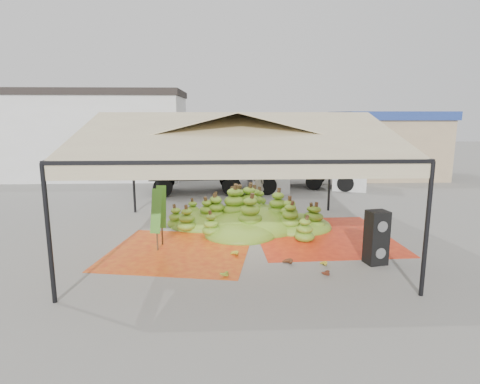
{
  "coord_description": "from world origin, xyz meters",
  "views": [
    {
      "loc": [
        -0.37,
        -12.13,
        3.97
      ],
      "look_at": [
        0.2,
        1.5,
        1.3
      ],
      "focal_mm": 30.0,
      "sensor_mm": 36.0,
      "label": 1
    }
  ],
  "objects_px": {
    "banana_heap": "(252,208)",
    "truck_left": "(224,163)",
    "speaker_stack": "(376,237)",
    "vendor": "(258,184)",
    "truck_right": "(312,162)"
  },
  "relations": [
    {
      "from": "speaker_stack",
      "to": "truck_left",
      "type": "height_order",
      "value": "truck_left"
    },
    {
      "from": "banana_heap",
      "to": "truck_right",
      "type": "height_order",
      "value": "truck_right"
    },
    {
      "from": "truck_left",
      "to": "vendor",
      "type": "bearing_deg",
      "value": -62.52
    },
    {
      "from": "banana_heap",
      "to": "vendor",
      "type": "height_order",
      "value": "vendor"
    },
    {
      "from": "truck_left",
      "to": "truck_right",
      "type": "distance_m",
      "value": 4.98
    },
    {
      "from": "truck_right",
      "to": "vendor",
      "type": "bearing_deg",
      "value": -111.69
    },
    {
      "from": "speaker_stack",
      "to": "truck_left",
      "type": "bearing_deg",
      "value": 99.57
    },
    {
      "from": "speaker_stack",
      "to": "truck_left",
      "type": "relative_size",
      "value": 0.2
    },
    {
      "from": "banana_heap",
      "to": "vendor",
      "type": "distance_m",
      "value": 4.05
    },
    {
      "from": "banana_heap",
      "to": "truck_left",
      "type": "height_order",
      "value": "truck_left"
    },
    {
      "from": "vendor",
      "to": "banana_heap",
      "type": "bearing_deg",
      "value": 61.9
    },
    {
      "from": "speaker_stack",
      "to": "banana_heap",
      "type": "bearing_deg",
      "value": 117.13
    },
    {
      "from": "truck_right",
      "to": "truck_left",
      "type": "bearing_deg",
      "value": -146.04
    },
    {
      "from": "banana_heap",
      "to": "speaker_stack",
      "type": "xyz_separation_m",
      "value": [
        3.06,
        -3.79,
        0.07
      ]
    },
    {
      "from": "banana_heap",
      "to": "truck_left",
      "type": "xyz_separation_m",
      "value": [
        -0.98,
        6.53,
        0.82
      ]
    }
  ]
}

